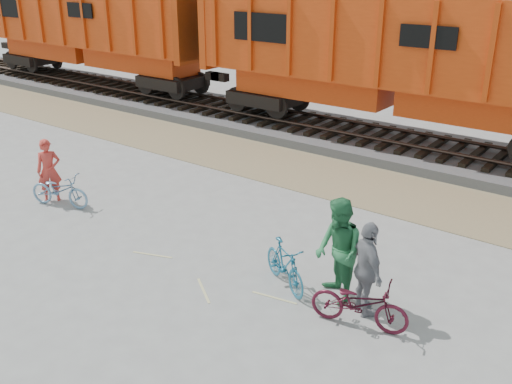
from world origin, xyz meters
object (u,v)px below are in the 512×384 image
bicycle_blue (59,190)px  bicycle_maroon (359,303)px  hopper_car_left (91,26)px  bicycle_teal (285,265)px  person_woman (367,269)px  hopper_car_center (400,56)px  person_solo (49,170)px  person_man (338,251)px

bicycle_blue → bicycle_maroon: bicycle_maroon is taller
bicycle_blue → hopper_car_left: bearing=29.8°
hopper_car_left → bicycle_teal: bearing=-28.3°
hopper_car_left → person_woman: size_ratio=8.08×
bicycle_teal → person_woman: size_ratio=0.86×
hopper_car_left → hopper_car_center: same height
bicycle_maroon → person_woman: (-0.10, 0.40, 0.43)m
bicycle_maroon → person_solo: person_solo is taller
hopper_car_left → hopper_car_center: size_ratio=1.00×
person_solo → person_woman: bearing=-53.3°
hopper_car_center → person_woman: size_ratio=8.08×
bicycle_teal → person_man: (1.00, 0.20, 0.52)m
bicycle_blue → bicycle_maroon: 8.37m
hopper_car_left → person_woman: bearing=-25.9°
hopper_car_left → person_solo: size_ratio=8.63×
hopper_car_left → person_woman: (18.60, -9.04, -2.14)m
hopper_car_center → person_woman: hopper_car_center is taller
hopper_car_left → hopper_car_center: 15.00m
hopper_car_left → person_solo: bearing=-43.3°
bicycle_maroon → bicycle_teal: bearing=66.6°
hopper_car_center → bicycle_teal: 9.70m
bicycle_maroon → person_solo: size_ratio=1.02×
bicycle_maroon → person_man: 1.03m
bicycle_maroon → person_woman: 0.60m
hopper_car_left → bicycle_blue: (10.34, -9.37, -2.58)m
person_solo → bicycle_maroon: bearing=-55.9°
bicycle_teal → bicycle_maroon: 1.74m
hopper_car_left → bicycle_teal: size_ratio=9.35×
bicycle_teal → bicycle_maroon: bicycle_teal is taller
person_solo → person_man: (8.15, 0.33, 0.16)m
person_woman → person_solo: bearing=40.8°
hopper_car_center → bicycle_teal: hopper_car_center is taller
hopper_car_left → person_man: hopper_car_left is taller
hopper_car_center → bicycle_blue: (-4.66, -9.37, -2.58)m
bicycle_blue → person_woman: (8.27, 0.33, 0.44)m
hopper_car_left → bicycle_maroon: (18.70, -9.44, -2.57)m
bicycle_maroon → person_woman: size_ratio=0.96×
bicycle_blue → person_solo: 0.64m
hopper_car_left → hopper_car_center: (15.00, 0.00, 0.00)m
hopper_car_left → hopper_car_center: bearing=0.0°
bicycle_teal → person_solo: 7.16m
bicycle_maroon → person_man: person_man is taller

